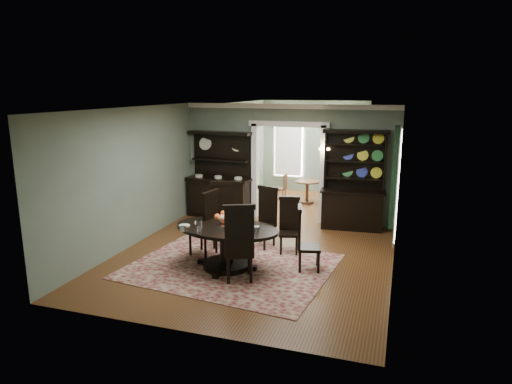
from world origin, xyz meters
TOP-DOWN VIEW (x-y plane):
  - room at (0.00, 0.04)m, footprint 5.51×6.01m
  - parlor at (0.00, 5.53)m, footprint 3.51×3.50m
  - doorway_trim at (0.00, 3.00)m, footprint 2.08×0.25m
  - right_window at (2.69, 0.93)m, footprint 0.15×1.47m
  - wall_sconce at (0.95, 2.85)m, footprint 0.27×0.21m
  - rug at (-0.24, -0.52)m, footprint 4.05×3.42m
  - dining_table at (-0.30, -0.60)m, footprint 2.21×2.14m
  - centerpiece at (-0.33, -0.63)m, footprint 1.61×1.03m
  - chair_far_left at (-0.89, 0.66)m, footprint 0.66×0.65m
  - chair_far_mid at (0.03, 0.85)m, footprint 0.60×0.59m
  - chair_far_right at (0.61, 0.66)m, footprint 0.52×0.50m
  - chair_end_left at (-0.91, -0.11)m, footprint 0.58×0.60m
  - chair_end_right at (1.12, -0.24)m, footprint 0.53×0.55m
  - chair_near at (0.16, -1.16)m, footprint 0.69×0.68m
  - sideboard at (-1.81, 2.73)m, footprint 1.77×0.73m
  - welsh_dresser at (1.69, 2.74)m, footprint 1.59×0.68m
  - parlor_table at (0.12, 4.88)m, footprint 0.73×0.73m
  - parlor_chair_left at (-0.62, 4.74)m, footprint 0.37×0.36m
  - parlor_chair_right at (0.66, 4.86)m, footprint 0.45×0.44m

SIDE VIEW (x-z plane):
  - rug at x=-0.24m, z-range 0.00..0.01m
  - parlor_table at x=0.12m, z-range 0.10..0.78m
  - parlor_chair_left at x=-0.62m, z-range 0.03..0.89m
  - parlor_chair_right at x=0.66m, z-range 0.03..1.01m
  - dining_table at x=-0.30m, z-range 0.16..0.98m
  - chair_far_right at x=0.61m, z-range 0.03..1.20m
  - chair_end_right at x=1.12m, z-range 0.03..1.27m
  - chair_far_mid at x=0.03m, z-range 0.03..1.35m
  - chair_end_left at x=-0.91m, z-range 0.03..1.41m
  - chair_far_left at x=-0.89m, z-range 0.04..1.43m
  - chair_near at x=0.16m, z-range 0.04..1.49m
  - sideboard at x=-1.81m, z-range -0.34..1.93m
  - welsh_dresser at x=1.69m, z-range -0.33..2.09m
  - centerpiece at x=-0.33m, z-range 0.76..1.03m
  - parlor at x=0.00m, z-range 0.01..3.02m
  - room at x=0.00m, z-range 0.07..3.08m
  - right_window at x=2.69m, z-range 0.54..2.66m
  - doorway_trim at x=0.00m, z-range 0.33..2.90m
  - wall_sconce at x=0.95m, z-range 1.79..1.99m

